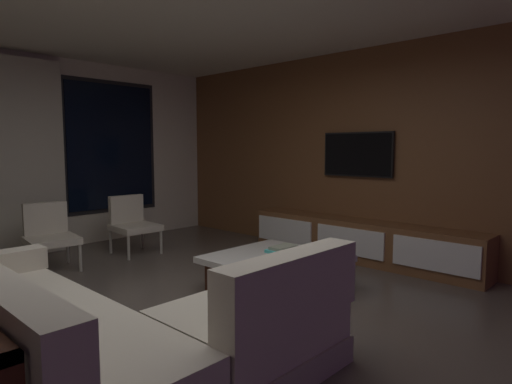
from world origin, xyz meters
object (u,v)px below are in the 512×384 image
object	(u,v)px
sectional_couch	(98,335)
coffee_table	(276,273)
accent_chair_by_curtain	(49,233)
accent_chair_near_window	(132,221)
mounted_tv	(357,154)
book_stack_on_coffee_table	(283,252)
media_console	(362,242)

from	to	relation	value
sectional_couch	coffee_table	xyz separation A→B (m)	(2.02, 0.30, -0.10)
sectional_couch	accent_chair_by_curtain	xyz separation A→B (m)	(0.80, 2.78, 0.14)
coffee_table	accent_chair_near_window	distance (m)	2.52
coffee_table	accent_chair_by_curtain	xyz separation A→B (m)	(-1.22, 2.48, 0.25)
accent_chair_near_window	mounted_tv	distance (m)	3.16
book_stack_on_coffee_table	media_console	xyz separation A→B (m)	(1.64, 0.06, -0.16)
accent_chair_near_window	accent_chair_by_curtain	world-z (taller)	same
sectional_couch	accent_chair_near_window	distance (m)	3.40
media_console	sectional_couch	bearing A→B (deg)	-175.66
coffee_table	book_stack_on_coffee_table	size ratio (longest dim) A/B	3.90
coffee_table	accent_chair_near_window	bearing A→B (deg)	92.53
accent_chair_near_window	coffee_table	bearing A→B (deg)	-87.47
coffee_table	mounted_tv	distance (m)	2.16
sectional_couch	book_stack_on_coffee_table	bearing A→B (deg)	6.05
media_console	mounted_tv	xyz separation A→B (m)	(0.18, 0.20, 1.10)
accent_chair_near_window	media_console	bearing A→B (deg)	-55.44
accent_chair_near_window	media_console	distance (m)	3.08
book_stack_on_coffee_table	accent_chair_by_curtain	distance (m)	2.84
coffee_table	mounted_tv	bearing A→B (deg)	5.37
sectional_couch	coffee_table	size ratio (longest dim) A/B	2.16
book_stack_on_coffee_table	accent_chair_near_window	xyz separation A→B (m)	(-0.11, 2.59, 0.02)
accent_chair_by_curtain	mounted_tv	xyz separation A→B (m)	(3.03, -2.31, 0.92)
coffee_table	book_stack_on_coffee_table	xyz separation A→B (m)	(-0.00, -0.09, 0.23)
coffee_table	media_console	distance (m)	1.63
sectional_couch	book_stack_on_coffee_table	distance (m)	2.03
coffee_table	accent_chair_by_curtain	size ratio (longest dim) A/B	1.49
accent_chair_near_window	mounted_tv	world-z (taller)	mounted_tv
sectional_couch	media_console	bearing A→B (deg)	4.34
book_stack_on_coffee_table	sectional_couch	bearing A→B (deg)	-173.95
coffee_table	sectional_couch	bearing A→B (deg)	-171.43
coffee_table	book_stack_on_coffee_table	bearing A→B (deg)	-92.60
book_stack_on_coffee_table	media_console	size ratio (longest dim) A/B	0.10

